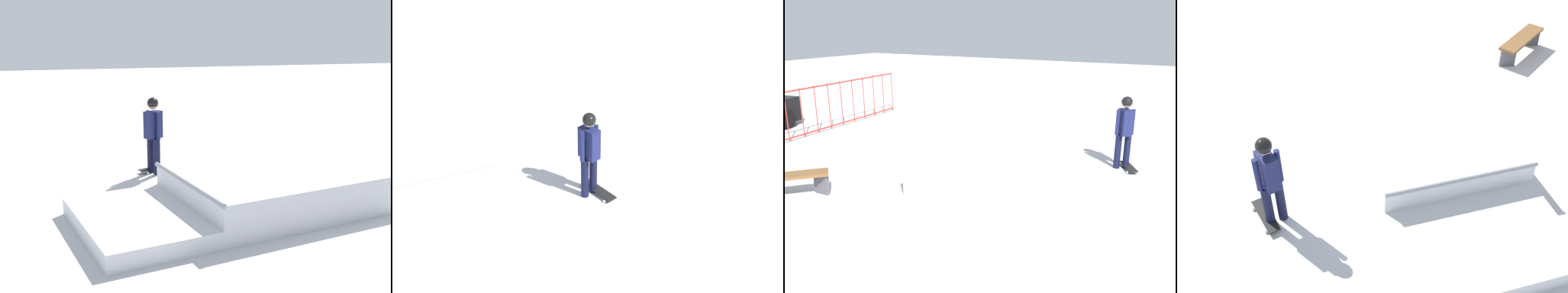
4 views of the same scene
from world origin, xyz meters
The scene contains 3 objects.
skate_ramp centered at (1.77, 0.52, 0.32)m, with size 5.84×3.72×0.74m.
skater centered at (3.13, -2.19, 1.01)m, with size 0.44×0.39×1.73m.
skateboard centered at (3.08, -2.37, 0.08)m, with size 0.80×0.55×0.09m.
Camera 2 is at (-4.27, -0.57, 5.45)m, focal length 44.16 mm.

